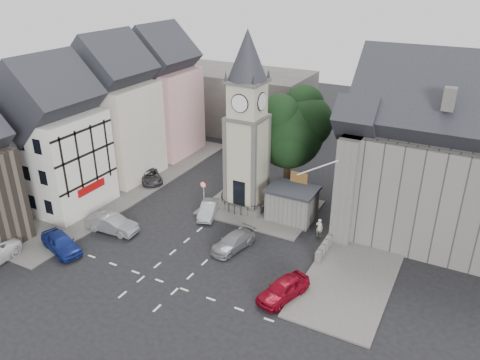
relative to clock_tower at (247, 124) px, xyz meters
The scene contains 23 objects.
ground 11.39m from the clock_tower, 90.00° to the right, with size 120.00×120.00×0.00m, color black.
pavement_west 15.00m from the clock_tower, behind, with size 6.00×30.00×0.14m, color #595651.
pavement_east 14.45m from the clock_tower, ahead, with size 6.00×26.00×0.14m, color #595651.
central_island 8.18m from the clock_tower, ahead, with size 10.00×8.00×0.16m, color #595651.
road_markings 15.74m from the clock_tower, 90.00° to the right, with size 20.00×8.00×0.01m, color silver.
clock_tower is the anchor object (origin of this frame).
stone_shelter 8.15m from the clock_tower, ahead, with size 4.30×3.30×3.08m.
town_tree 5.51m from the clock_tower, 68.23° to the left, with size 7.20×7.20×10.80m.
warning_sign_post 7.34m from the clock_tower, 141.37° to the right, with size 0.70×0.19×2.85m.
terrace_pink 17.51m from the clock_tower, 152.68° to the left, with size 8.10×7.60×12.80m.
terrace_cream 15.58m from the clock_tower, behind, with size 8.10×7.60×12.80m.
terrace_tudor 17.55m from the clock_tower, 152.73° to the right, with size 8.10×7.60×12.00m.
backdrop_west 23.69m from the clock_tower, 120.95° to the left, with size 20.00×10.00×8.00m, color #4C4944.
east_building 15.99m from the clock_tower, 10.92° to the left, with size 14.40×11.40×12.60m.
east_boundary_wall 12.15m from the clock_tower, 12.32° to the left, with size 0.40×16.00×0.90m, color slate.
flagpole 9.01m from the clock_tower, 26.52° to the right, with size 3.68×0.10×2.74m.
car_west_blue 18.42m from the clock_tower, 124.06° to the right, with size 1.79×4.44×1.51m, color navy.
car_west_silver 14.58m from the clock_tower, 129.11° to the right, with size 1.61×4.63×1.53m, color gray.
car_west_grey 13.73m from the clock_tower, behind, with size 2.06×4.48×1.24m, color #313134.
car_island_silver 8.53m from the clock_tower, 121.06° to the right, with size 1.34×3.84×1.26m, color #9A9EA2.
car_island_east 10.69m from the clock_tower, 70.85° to the right, with size 1.74×4.28×1.24m, color gray.
car_east_red 15.74m from the clock_tower, 52.28° to the right, with size 1.71×4.26×1.45m, color maroon.
pedestrian 11.03m from the clock_tower, 15.23° to the right, with size 0.61×0.40×1.68m, color #C0B29F.
Camera 1 is at (18.07, -27.29, 20.94)m, focal length 35.00 mm.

